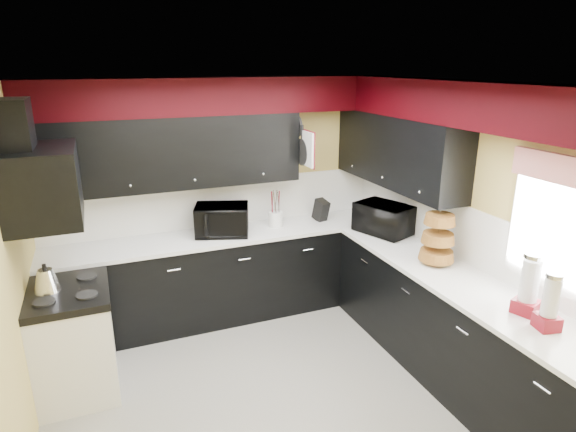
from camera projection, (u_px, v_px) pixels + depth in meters
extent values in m
plane|color=gray|center=(278.00, 398.00, 3.96)|extent=(3.60, 3.60, 0.00)
cube|color=#E0C666|center=(218.00, 197.00, 5.17)|extent=(3.60, 0.06, 2.50)
cube|color=#E0C666|center=(468.00, 228.00, 4.22)|extent=(0.06, 3.60, 2.50)
cube|color=#E0C666|center=(1.00, 300.00, 2.94)|extent=(0.06, 3.60, 2.50)
cube|color=white|center=(275.00, 84.00, 3.20)|extent=(3.60, 3.60, 0.06)
cube|color=black|center=(228.00, 276.00, 5.15)|extent=(3.60, 0.60, 0.90)
cube|color=black|center=(455.00, 332.00, 4.09)|extent=(0.60, 3.00, 0.90)
cube|color=white|center=(226.00, 235.00, 5.00)|extent=(3.62, 0.64, 0.04)
cube|color=white|center=(461.00, 281.00, 3.95)|extent=(0.64, 3.02, 0.04)
cube|color=white|center=(218.00, 203.00, 5.18)|extent=(3.60, 0.02, 0.50)
cube|color=white|center=(467.00, 234.00, 4.23)|extent=(0.02, 3.60, 0.50)
cube|color=black|center=(169.00, 153.00, 4.67)|extent=(2.60, 0.35, 0.70)
cube|color=black|center=(397.00, 150.00, 4.78)|extent=(0.35, 1.80, 0.70)
cube|color=black|center=(217.00, 96.00, 4.68)|extent=(3.60, 0.36, 0.35)
cube|color=black|center=(482.00, 105.00, 3.67)|extent=(0.36, 3.24, 0.35)
cube|color=white|center=(75.00, 343.00, 3.96)|extent=(0.60, 0.75, 0.86)
cube|color=black|center=(67.00, 293.00, 3.82)|extent=(0.62, 0.77, 0.06)
cube|color=black|center=(43.00, 185.00, 3.53)|extent=(0.50, 0.78, 0.55)
cube|color=black|center=(13.00, 128.00, 3.35)|extent=(0.24, 0.40, 0.40)
cube|color=red|center=(568.00, 171.00, 3.18)|extent=(0.04, 0.88, 0.20)
cube|color=white|center=(308.00, 149.00, 4.85)|extent=(0.03, 0.26, 0.35)
imported|color=black|center=(222.00, 220.00, 4.93)|extent=(0.64, 0.59, 0.31)
imported|color=black|center=(384.00, 219.00, 4.97)|extent=(0.55, 0.65, 0.31)
cylinder|color=silver|center=(276.00, 219.00, 5.20)|extent=(0.20, 0.20, 0.16)
cube|color=black|center=(321.00, 210.00, 5.37)|extent=(0.14, 0.17, 0.24)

